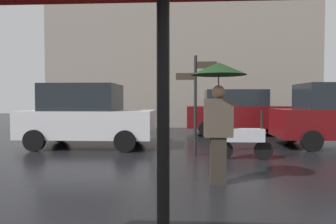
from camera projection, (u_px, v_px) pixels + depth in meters
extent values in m
cylinder|color=black|center=(163.00, 146.00, 1.81)|extent=(0.08, 0.08, 2.41)
cube|color=#2A241E|center=(218.00, 161.00, 5.27)|extent=(0.27, 0.17, 0.83)
cube|color=#473D33|center=(218.00, 118.00, 5.24)|extent=(0.50, 0.22, 0.67)
sphere|color=#936B4C|center=(219.00, 92.00, 5.23)|extent=(0.23, 0.23, 0.23)
cylinder|color=black|center=(219.00, 84.00, 5.22)|extent=(0.02, 0.02, 0.30)
cone|color=black|center=(219.00, 69.00, 5.21)|extent=(0.97, 0.97, 0.22)
cylinder|color=black|center=(263.00, 150.00, 7.45)|extent=(0.46, 0.09, 0.46)
cylinder|color=black|center=(224.00, 150.00, 7.50)|extent=(0.46, 0.09, 0.46)
cube|color=silver|center=(244.00, 135.00, 7.46)|extent=(0.98, 0.32, 0.32)
cube|color=black|center=(226.00, 124.00, 7.47)|extent=(0.28, 0.28, 0.24)
cylinder|color=black|center=(262.00, 121.00, 7.42)|extent=(0.06, 0.06, 0.55)
cylinder|color=black|center=(290.00, 134.00, 10.38)|extent=(0.61, 0.18, 0.61)
cylinder|color=black|center=(312.00, 141.00, 8.65)|extent=(0.61, 0.18, 0.61)
cube|color=silver|center=(89.00, 124.00, 9.50)|extent=(4.07, 1.88, 0.84)
cube|color=black|center=(83.00, 97.00, 9.48)|extent=(2.24, 1.73, 0.83)
cylinder|color=black|center=(136.00, 134.00, 10.38)|extent=(0.63, 0.18, 0.63)
cylinder|color=black|center=(125.00, 141.00, 8.51)|extent=(0.63, 0.18, 0.63)
cylinder|color=black|center=(61.00, 133.00, 10.53)|extent=(0.63, 0.18, 0.63)
cylinder|color=black|center=(34.00, 141.00, 8.65)|extent=(0.63, 0.18, 0.63)
cube|color=#590C0F|center=(240.00, 117.00, 12.73)|extent=(4.53, 1.69, 0.89)
cube|color=black|center=(235.00, 98.00, 12.71)|extent=(2.49, 1.56, 0.69)
cylinder|color=black|center=(270.00, 126.00, 13.51)|extent=(0.67, 0.18, 0.67)
cylinder|color=black|center=(282.00, 129.00, 11.82)|extent=(0.67, 0.18, 0.67)
cylinder|color=black|center=(204.00, 125.00, 13.67)|extent=(0.67, 0.18, 0.67)
cylinder|color=black|center=(207.00, 129.00, 11.98)|extent=(0.67, 0.18, 0.67)
cylinder|color=black|center=(195.00, 106.00, 7.97)|extent=(0.08, 0.08, 2.66)
cube|color=#33281E|center=(206.00, 65.00, 7.91)|extent=(0.56, 0.04, 0.18)
cube|color=#33281E|center=(186.00, 76.00, 7.96)|extent=(0.52, 0.04, 0.18)
cube|color=gray|center=(181.00, 17.00, 17.24)|extent=(14.91, 2.71, 12.50)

